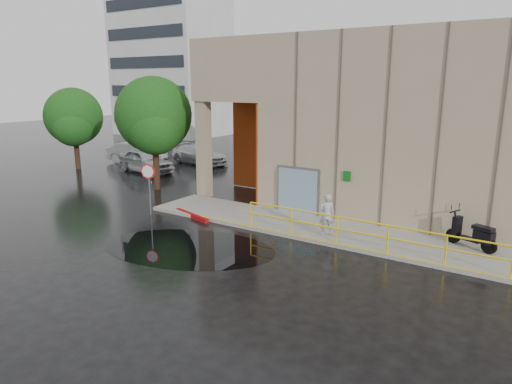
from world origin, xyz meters
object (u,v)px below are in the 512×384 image
(car_b, at_px, (137,153))
(tree_near, at_px, (154,118))
(car_c, at_px, (199,154))
(tree_far, at_px, (74,119))
(stop_sign, at_px, (148,177))
(car_a, at_px, (145,161))
(scooter, at_px, (473,226))
(red_curb, at_px, (192,215))
(person, at_px, (327,215))

(car_b, bearing_deg, tree_near, -131.22)
(car_c, height_order, tree_far, tree_far)
(stop_sign, bearing_deg, car_a, 141.90)
(car_b, bearing_deg, scooter, -110.20)
(red_curb, distance_m, tree_far, 15.54)
(car_c, bearing_deg, scooter, -104.06)
(red_curb, distance_m, tree_near, 7.19)
(red_curb, relative_size, car_b, 0.50)
(tree_near, bearing_deg, scooter, -3.14)
(red_curb, bearing_deg, person, 5.92)
(stop_sign, xyz_separation_m, tree_far, (-12.62, 5.33, 1.72))
(scooter, bearing_deg, person, -140.22)
(scooter, bearing_deg, stop_sign, -144.64)
(person, height_order, tree_near, tree_near)
(stop_sign, height_order, car_a, stop_sign)
(red_curb, relative_size, car_a, 0.52)
(red_curb, relative_size, tree_far, 0.43)
(car_a, distance_m, tree_far, 5.79)
(tree_far, bearing_deg, car_b, 66.15)
(person, height_order, red_curb, person)
(stop_sign, distance_m, red_curb, 2.59)
(red_curb, bearing_deg, stop_sign, -157.78)
(stop_sign, xyz_separation_m, tree_near, (-3.36, 3.80, 2.26))
(stop_sign, height_order, car_c, stop_sign)
(car_b, bearing_deg, car_c, -64.11)
(person, distance_m, scooter, 5.16)
(car_a, bearing_deg, stop_sign, -123.86)
(scooter, relative_size, stop_sign, 0.81)
(car_c, bearing_deg, car_a, 178.00)
(stop_sign, xyz_separation_m, car_a, (-7.83, 7.16, -0.98))
(person, relative_size, car_a, 0.36)
(car_c, bearing_deg, tree_far, 147.57)
(car_a, distance_m, tree_near, 6.46)
(red_curb, xyz_separation_m, car_b, (-12.72, 8.50, 0.70))
(red_curb, xyz_separation_m, tree_near, (-5.19, 3.06, 3.93))
(car_c, bearing_deg, red_curb, -131.72)
(stop_sign, relative_size, car_c, 0.49)
(stop_sign, xyz_separation_m, car_b, (-10.89, 9.25, -0.97))
(red_curb, xyz_separation_m, car_a, (-9.66, 6.41, 0.69))
(red_curb, distance_m, car_b, 15.32)
(red_curb, xyz_separation_m, car_c, (-8.73, 10.92, 0.62))
(stop_sign, distance_m, tree_far, 13.81)
(stop_sign, bearing_deg, red_curb, 26.55)
(person, bearing_deg, red_curb, -27.35)
(stop_sign, relative_size, red_curb, 1.00)
(stop_sign, xyz_separation_m, car_c, (-6.90, 11.67, -1.05))
(car_a, bearing_deg, car_c, -3.07)
(person, xyz_separation_m, car_b, (-19.02, 7.85, -0.19))
(scooter, relative_size, red_curb, 0.81)
(stop_sign, bearing_deg, car_b, 143.99)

